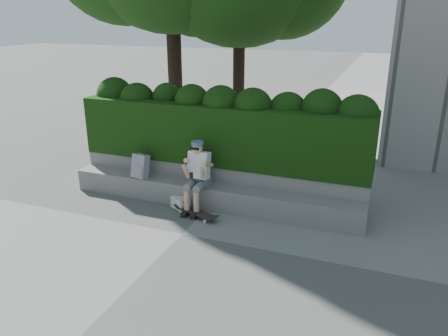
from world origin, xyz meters
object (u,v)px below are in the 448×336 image
at_px(skateboard, 196,212).
at_px(backpack_ground, 181,202).
at_px(person, 198,173).
at_px(backpack_plaid, 140,166).

xyz_separation_m(skateboard, backpack_ground, (-0.45, 0.24, 0.04)).
relative_size(person, backpack_ground, 3.97).
distance_m(skateboard, backpack_plaid, 1.61).
bearing_deg(backpack_plaid, person, 7.82).
bearing_deg(backpack_plaid, backpack_ground, 1.54).
bearing_deg(person, skateboard, -73.10).
xyz_separation_m(person, skateboard, (0.10, -0.33, -0.67)).
height_order(skateboard, backpack_plaid, backpack_plaid).
bearing_deg(backpack_ground, person, 42.54).
bearing_deg(backpack_ground, skateboard, -0.37).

